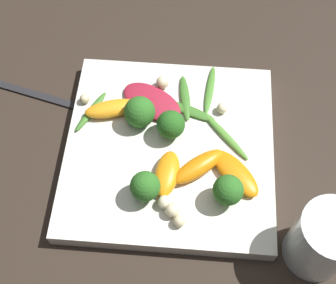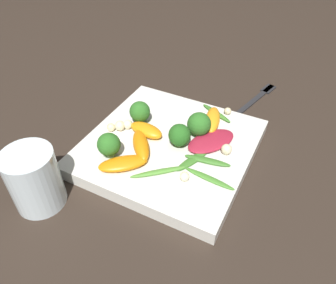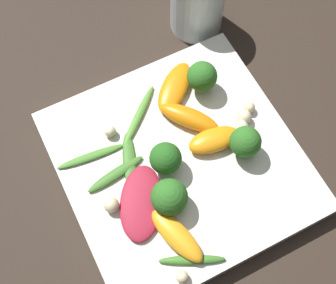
% 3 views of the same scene
% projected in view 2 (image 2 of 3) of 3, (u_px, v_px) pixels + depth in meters
% --- Properties ---
extents(ground_plane, '(2.40, 2.40, 0.00)m').
position_uv_depth(ground_plane, '(169.00, 152.00, 0.58)').
color(ground_plane, '#2D231C').
extents(plate, '(0.28, 0.28, 0.02)m').
position_uv_depth(plate, '(169.00, 147.00, 0.58)').
color(plate, silver).
rests_on(plate, ground_plane).
extents(drinking_glass, '(0.07, 0.07, 0.10)m').
position_uv_depth(drinking_glass, '(34.00, 179.00, 0.47)').
color(drinking_glass, silver).
rests_on(drinking_glass, ground_plane).
extents(fork, '(0.06, 0.17, 0.01)m').
position_uv_depth(fork, '(258.00, 97.00, 0.71)').
color(fork, '#262628').
rests_on(fork, ground_plane).
extents(radicchio_leaf_0, '(0.09, 0.10, 0.01)m').
position_uv_depth(radicchio_leaf_0, '(211.00, 141.00, 0.56)').
color(radicchio_leaf_0, maroon).
rests_on(radicchio_leaf_0, plate).
extents(orange_segment_0, '(0.08, 0.08, 0.01)m').
position_uv_depth(orange_segment_0, '(123.00, 163.00, 0.52)').
color(orange_segment_0, orange).
rests_on(orange_segment_0, plate).
extents(orange_segment_1, '(0.07, 0.04, 0.02)m').
position_uv_depth(orange_segment_1, '(146.00, 130.00, 0.58)').
color(orange_segment_1, orange).
rests_on(orange_segment_1, plate).
extents(orange_segment_2, '(0.05, 0.08, 0.02)m').
position_uv_depth(orange_segment_2, '(213.00, 120.00, 0.60)').
color(orange_segment_2, orange).
rests_on(orange_segment_2, plate).
extents(orange_segment_3, '(0.07, 0.08, 0.02)m').
position_uv_depth(orange_segment_3, '(141.00, 145.00, 0.55)').
color(orange_segment_3, orange).
rests_on(orange_segment_3, plate).
extents(broccoli_floret_0, '(0.04, 0.04, 0.04)m').
position_uv_depth(broccoli_floret_0, '(140.00, 112.00, 0.59)').
color(broccoli_floret_0, '#84AD5B').
rests_on(broccoli_floret_0, plate).
extents(broccoli_floret_1, '(0.04, 0.04, 0.04)m').
position_uv_depth(broccoli_floret_1, '(180.00, 135.00, 0.55)').
color(broccoli_floret_1, '#84AD5B').
rests_on(broccoli_floret_1, plate).
extents(broccoli_floret_2, '(0.04, 0.04, 0.05)m').
position_uv_depth(broccoli_floret_2, '(109.00, 145.00, 0.52)').
color(broccoli_floret_2, '#7A9E51').
rests_on(broccoli_floret_2, plate).
extents(broccoli_floret_3, '(0.04, 0.04, 0.04)m').
position_uv_depth(broccoli_floret_3, '(199.00, 124.00, 0.57)').
color(broccoli_floret_3, '#84AD5B').
rests_on(broccoli_floret_3, plate).
extents(arugula_sprig_0, '(0.07, 0.04, 0.01)m').
position_uv_depth(arugula_sprig_0, '(216.00, 113.00, 0.63)').
color(arugula_sprig_0, '#3D7528').
rests_on(arugula_sprig_0, plate).
extents(arugula_sprig_1, '(0.08, 0.07, 0.01)m').
position_uv_depth(arugula_sprig_1, '(160.00, 172.00, 0.51)').
color(arugula_sprig_1, '#518E33').
rests_on(arugula_sprig_1, plate).
extents(arugula_sprig_2, '(0.08, 0.02, 0.01)m').
position_uv_depth(arugula_sprig_2, '(209.00, 179.00, 0.50)').
color(arugula_sprig_2, '#47842D').
rests_on(arugula_sprig_2, plate).
extents(arugula_sprig_3, '(0.08, 0.02, 0.01)m').
position_uv_depth(arugula_sprig_3, '(207.00, 161.00, 0.53)').
color(arugula_sprig_3, '#3D7528').
rests_on(arugula_sprig_3, plate).
extents(arugula_sprig_4, '(0.04, 0.07, 0.01)m').
position_uv_depth(arugula_sprig_4, '(193.00, 160.00, 0.53)').
color(arugula_sprig_4, '#3D7528').
rests_on(arugula_sprig_4, plate).
extents(macadamia_nut_0, '(0.02, 0.02, 0.02)m').
position_uv_depth(macadamia_nut_0, '(226.00, 149.00, 0.54)').
color(macadamia_nut_0, beige).
rests_on(macadamia_nut_0, plate).
extents(macadamia_nut_1, '(0.02, 0.02, 0.02)m').
position_uv_depth(macadamia_nut_1, '(127.00, 125.00, 0.59)').
color(macadamia_nut_1, beige).
rests_on(macadamia_nut_1, plate).
extents(macadamia_nut_2, '(0.02, 0.02, 0.02)m').
position_uv_depth(macadamia_nut_2, '(120.00, 126.00, 0.59)').
color(macadamia_nut_2, beige).
rests_on(macadamia_nut_2, plate).
extents(macadamia_nut_3, '(0.02, 0.02, 0.02)m').
position_uv_depth(macadamia_nut_3, '(185.00, 176.00, 0.50)').
color(macadamia_nut_3, beige).
rests_on(macadamia_nut_3, plate).
extents(macadamia_nut_4, '(0.01, 0.01, 0.01)m').
position_uv_depth(macadamia_nut_4, '(111.00, 127.00, 0.59)').
color(macadamia_nut_4, beige).
rests_on(macadamia_nut_4, plate).
extents(macadamia_nut_5, '(0.01, 0.01, 0.01)m').
position_uv_depth(macadamia_nut_5, '(228.00, 111.00, 0.63)').
color(macadamia_nut_5, beige).
rests_on(macadamia_nut_5, plate).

